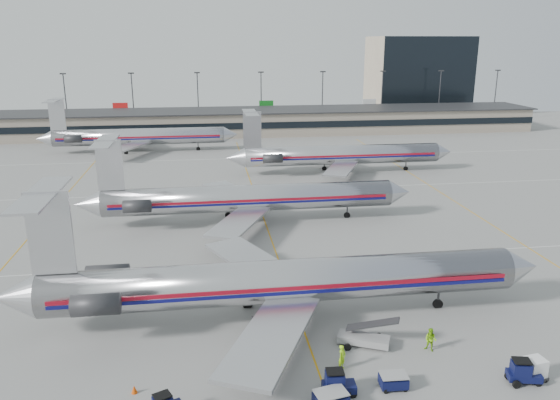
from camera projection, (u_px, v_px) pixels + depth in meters
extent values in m
plane|color=gray|center=(294.00, 302.00, 51.48)|extent=(260.00, 260.00, 0.00)
cube|color=silver|center=(279.00, 261.00, 60.98)|extent=(160.00, 0.15, 0.02)
cube|color=gray|center=(233.00, 122.00, 143.77)|extent=(160.00, 16.00, 6.00)
cube|color=black|center=(235.00, 126.00, 136.01)|extent=(160.00, 0.20, 1.60)
cube|color=#2D2D30|center=(233.00, 111.00, 142.89)|extent=(162.00, 17.00, 0.30)
cylinder|color=#38383D|center=(66.00, 102.00, 149.78)|extent=(0.30, 0.30, 15.00)
cube|color=#2D2D30|center=(63.00, 74.00, 147.64)|extent=(1.60, 0.40, 0.35)
cylinder|color=#38383D|center=(133.00, 101.00, 152.19)|extent=(0.30, 0.30, 15.00)
cube|color=#2D2D30|center=(131.00, 73.00, 150.05)|extent=(1.60, 0.40, 0.35)
cylinder|color=#38383D|center=(198.00, 100.00, 154.60)|extent=(0.30, 0.30, 15.00)
cube|color=#2D2D30|center=(197.00, 73.00, 152.46)|extent=(1.60, 0.40, 0.35)
cylinder|color=#38383D|center=(261.00, 99.00, 157.01)|extent=(0.30, 0.30, 15.00)
cube|color=#2D2D30|center=(261.00, 72.00, 154.87)|extent=(1.60, 0.40, 0.35)
cylinder|color=#38383D|center=(322.00, 98.00, 159.42)|extent=(0.30, 0.30, 15.00)
cube|color=#2D2D30|center=(323.00, 72.00, 157.28)|extent=(1.60, 0.40, 0.35)
cylinder|color=#38383D|center=(382.00, 97.00, 161.83)|extent=(0.30, 0.30, 15.00)
cube|color=#2D2D30|center=(383.00, 71.00, 159.69)|extent=(1.60, 0.40, 0.35)
cylinder|color=#38383D|center=(439.00, 97.00, 164.24)|extent=(0.30, 0.30, 15.00)
cube|color=#2D2D30|center=(441.00, 71.00, 162.10)|extent=(1.60, 0.40, 0.35)
cylinder|color=#38383D|center=(495.00, 96.00, 166.65)|extent=(0.30, 0.30, 15.00)
cube|color=#2D2D30|center=(498.00, 70.00, 164.51)|extent=(1.60, 0.40, 0.35)
cube|color=tan|center=(417.00, 76.00, 177.90)|extent=(30.00, 20.00, 25.00)
cylinder|color=#BCBCC1|center=(285.00, 281.00, 47.49)|extent=(40.93, 3.79, 3.79)
cone|color=#BCBCC1|center=(520.00, 267.00, 50.45)|extent=(3.27, 3.79, 3.79)
cone|color=silver|center=(15.00, 297.00, 44.51)|extent=(3.68, 3.79, 3.79)
cube|color=maroon|center=(288.00, 289.00, 45.64)|extent=(38.88, 0.05, 0.36)
cube|color=#0D0D5B|center=(288.00, 293.00, 45.76)|extent=(38.88, 0.05, 0.29)
cube|color=silver|center=(254.00, 262.00, 54.31)|extent=(9.52, 13.87, 0.33)
cube|color=silver|center=(272.00, 336.00, 40.70)|extent=(9.52, 13.87, 0.33)
cube|color=silver|center=(50.00, 233.00, 43.45)|extent=(3.48, 0.26, 6.96)
cube|color=silver|center=(41.00, 194.00, 42.49)|extent=(2.46, 10.74, 0.18)
cylinder|color=#2D2D30|center=(108.00, 274.00, 48.12)|extent=(3.68, 1.74, 1.74)
cylinder|color=#2D2D30|center=(96.00, 305.00, 42.58)|extent=(3.68, 1.74, 1.74)
cylinder|color=#2D2D30|center=(438.00, 299.00, 50.18)|extent=(0.20, 0.20, 1.69)
cylinder|color=#2D2D30|center=(252.00, 326.00, 45.52)|extent=(0.20, 0.20, 1.69)
cylinder|color=#2D2D30|center=(248.00, 299.00, 50.18)|extent=(0.20, 0.20, 1.69)
cylinder|color=black|center=(438.00, 304.00, 50.32)|extent=(0.92, 0.31, 0.92)
cylinder|color=#BCBCC1|center=(250.00, 198.00, 73.27)|extent=(38.63, 3.57, 3.57)
cone|color=#BCBCC1|center=(399.00, 192.00, 76.06)|extent=(3.09, 3.57, 3.57)
cone|color=silver|center=(88.00, 204.00, 70.45)|extent=(3.48, 3.57, 3.57)
cube|color=maroon|center=(251.00, 201.00, 71.52)|extent=(36.70, 0.05, 0.34)
cube|color=#0D0D5B|center=(251.00, 204.00, 71.63)|extent=(36.70, 0.05, 0.27)
cube|color=silver|center=(233.00, 192.00, 79.71)|extent=(8.98, 13.09, 0.31)
cube|color=silver|center=(239.00, 221.00, 66.86)|extent=(8.98, 13.09, 0.31)
cube|color=silver|center=(110.00, 165.00, 69.45)|extent=(3.28, 0.24, 6.57)
cube|color=silver|center=(105.00, 141.00, 68.55)|extent=(2.32, 10.14, 0.17)
cylinder|color=#2D2D30|center=(142.00, 195.00, 73.87)|extent=(3.48, 1.64, 1.64)
cylinder|color=#2D2D30|center=(137.00, 206.00, 68.63)|extent=(3.48, 1.64, 1.64)
cylinder|color=#2D2D30|center=(347.00, 212.00, 75.81)|extent=(0.19, 0.19, 1.59)
cylinder|color=#2D2D30|center=(230.00, 223.00, 71.41)|extent=(0.19, 0.19, 1.59)
cylinder|color=#2D2D30|center=(228.00, 212.00, 75.81)|extent=(0.19, 0.19, 1.59)
cylinder|color=black|center=(347.00, 215.00, 75.94)|extent=(0.87, 0.29, 0.87)
cylinder|color=#BCBCC1|center=(342.00, 155.00, 101.16)|extent=(36.36, 3.54, 3.54)
cone|color=#BCBCC1|center=(443.00, 152.00, 103.80)|extent=(3.06, 3.54, 3.54)
cone|color=silver|center=(235.00, 158.00, 98.50)|extent=(3.44, 3.54, 3.54)
cube|color=maroon|center=(345.00, 156.00, 99.43)|extent=(34.54, 0.05, 0.33)
cube|color=#0D0D5B|center=(345.00, 158.00, 99.54)|extent=(34.54, 0.05, 0.27)
cube|color=silver|center=(324.00, 153.00, 107.54)|extent=(8.90, 12.97, 0.31)
cube|color=silver|center=(341.00, 168.00, 94.81)|extent=(8.90, 12.97, 0.31)
cube|color=silver|center=(252.00, 130.00, 97.51)|extent=(3.25, 0.24, 6.51)
cube|color=silver|center=(250.00, 113.00, 96.61)|extent=(2.30, 10.05, 0.17)
cylinder|color=#2D2D30|center=(269.00, 152.00, 101.88)|extent=(3.44, 1.63, 1.63)
cylinder|color=#2D2D30|center=(273.00, 158.00, 96.70)|extent=(3.44, 1.63, 1.63)
cylinder|color=#2D2D30|center=(406.00, 166.00, 103.54)|extent=(0.19, 0.19, 1.58)
cylinder|color=#2D2D30|center=(330.00, 172.00, 99.31)|extent=(0.19, 0.19, 1.58)
cylinder|color=#2D2D30|center=(324.00, 166.00, 103.68)|extent=(0.19, 0.19, 1.58)
cylinder|color=black|center=(406.00, 169.00, 103.67)|extent=(0.86, 0.29, 0.86)
cylinder|color=#BCBCC1|center=(140.00, 137.00, 120.09)|extent=(36.82, 3.58, 3.58)
cone|color=#BCBCC1|center=(231.00, 135.00, 122.76)|extent=(3.10, 3.58, 3.58)
cone|color=silver|center=(44.00, 139.00, 117.39)|extent=(3.49, 3.58, 3.58)
cube|color=maroon|center=(139.00, 137.00, 118.33)|extent=(34.97, 0.05, 0.34)
cube|color=#0D0D5B|center=(139.00, 139.00, 118.44)|extent=(34.97, 0.05, 0.27)
cube|color=silver|center=(135.00, 136.00, 126.54)|extent=(9.01, 13.13, 0.31)
cube|color=silver|center=(127.00, 147.00, 113.65)|extent=(9.01, 13.13, 0.31)
cube|color=silver|center=(57.00, 115.00, 116.39)|extent=(3.29, 0.24, 6.59)
cube|color=silver|center=(54.00, 100.00, 115.48)|extent=(2.33, 10.17, 0.17)
cylinder|color=#2D2D30|center=(79.00, 135.00, 120.81)|extent=(3.49, 1.65, 1.65)
cylinder|color=#2D2D30|center=(73.00, 139.00, 115.56)|extent=(3.49, 1.65, 1.65)
cylinder|color=#2D2D30|center=(198.00, 147.00, 122.50)|extent=(0.19, 0.19, 1.60)
cylinder|color=#2D2D30|center=(126.00, 151.00, 118.22)|extent=(0.19, 0.19, 1.60)
cylinder|color=#2D2D30|center=(129.00, 147.00, 122.63)|extent=(0.19, 0.19, 1.60)
cylinder|color=black|center=(198.00, 149.00, 122.63)|extent=(0.87, 0.29, 0.87)
cube|color=black|center=(162.00, 395.00, 35.26)|extent=(1.38, 1.29, 0.08)
cube|color=#090D35|center=(339.00, 387.00, 37.90)|extent=(2.40, 1.31, 0.53)
cube|color=#090D35|center=(335.00, 379.00, 37.68)|extent=(1.34, 1.14, 0.96)
cube|color=black|center=(335.00, 371.00, 37.50)|extent=(1.28, 1.08, 0.08)
cylinder|color=black|center=(349.00, 385.00, 38.60)|extent=(0.59, 0.19, 0.59)
cylinder|color=black|center=(353.00, 394.00, 37.59)|extent=(0.59, 0.19, 0.59)
cylinder|color=black|center=(325.00, 387.00, 38.37)|extent=(0.59, 0.19, 0.59)
cylinder|color=black|center=(329.00, 396.00, 37.36)|extent=(0.59, 0.19, 0.59)
cube|color=#090D35|center=(524.00, 376.00, 39.17)|extent=(2.51, 1.62, 0.53)
cube|color=#090D35|center=(521.00, 368.00, 38.95)|extent=(1.46, 1.30, 0.95)
cube|color=black|center=(522.00, 361.00, 38.77)|extent=(1.40, 1.23, 0.08)
cylinder|color=black|center=(530.00, 374.00, 39.86)|extent=(0.59, 0.19, 0.59)
cylinder|color=black|center=(539.00, 383.00, 38.86)|extent=(0.59, 0.19, 0.59)
cylinder|color=black|center=(509.00, 376.00, 39.64)|extent=(0.59, 0.19, 0.59)
cylinder|color=black|center=(517.00, 385.00, 38.64)|extent=(0.59, 0.19, 0.59)
cube|color=#090D35|center=(331.00, 400.00, 36.48)|extent=(2.43, 1.90, 0.80)
cube|color=gray|center=(331.00, 392.00, 36.32)|extent=(2.43, 1.90, 0.07)
cylinder|color=black|center=(340.00, 398.00, 37.30)|extent=(0.41, 0.16, 0.41)
cylinder|color=black|center=(317.00, 400.00, 37.08)|extent=(0.41, 0.16, 0.41)
cube|color=#090D35|center=(393.00, 381.00, 38.60)|extent=(1.97, 1.40, 0.71)
cube|color=gray|center=(394.00, 375.00, 38.46)|extent=(1.97, 1.40, 0.06)
cylinder|color=black|center=(400.00, 380.00, 39.32)|extent=(0.36, 0.14, 0.36)
cylinder|color=black|center=(405.00, 390.00, 38.27)|extent=(0.36, 0.14, 0.36)
cylinder|color=black|center=(381.00, 382.00, 39.14)|extent=(0.36, 0.14, 0.36)
cylinder|color=black|center=(386.00, 391.00, 38.08)|extent=(0.36, 0.14, 0.36)
cube|color=#2D2D30|center=(534.00, 376.00, 39.71)|extent=(1.75, 1.53, 0.26)
cube|color=white|center=(535.00, 367.00, 39.49)|extent=(1.48, 1.40, 1.31)
cylinder|color=black|center=(537.00, 373.00, 40.32)|extent=(0.21, 0.11, 0.21)
cylinder|color=black|center=(546.00, 381.00, 39.33)|extent=(0.21, 0.11, 0.21)
cylinder|color=black|center=(522.00, 374.00, 40.16)|extent=(0.21, 0.11, 0.21)
cylinder|color=black|center=(530.00, 383.00, 39.16)|extent=(0.21, 0.11, 0.21)
cube|color=gray|center=(364.00, 339.00, 44.08)|extent=(4.37, 3.08, 0.57)
cube|color=#2D2D30|center=(373.00, 324.00, 43.80)|extent=(4.23, 2.68, 1.47)
cylinder|color=black|center=(379.00, 336.00, 44.94)|extent=(0.57, 0.18, 0.57)
cylinder|color=black|center=(384.00, 344.00, 43.75)|extent=(0.57, 0.18, 0.57)
cylinder|color=black|center=(344.00, 339.00, 44.54)|extent=(0.57, 0.18, 0.57)
cylinder|color=black|center=(348.00, 347.00, 43.35)|extent=(0.57, 0.18, 0.57)
imported|color=#A2E915|center=(342.00, 357.00, 40.73)|extent=(0.84, 0.84, 1.97)
imported|color=#7FC612|center=(431.00, 340.00, 43.14)|extent=(1.19, 1.17, 1.94)
cone|color=#D54507|center=(527.00, 374.00, 39.89)|extent=(0.50, 0.50, 0.61)
cone|color=#D54507|center=(134.00, 389.00, 38.12)|extent=(0.46, 0.46, 0.59)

